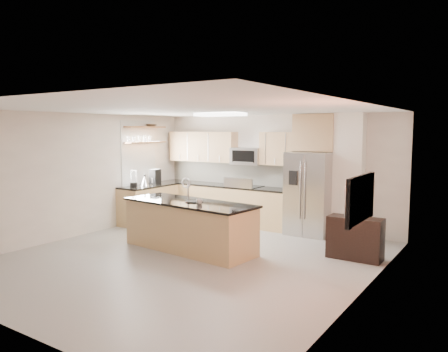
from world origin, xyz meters
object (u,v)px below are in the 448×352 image
Objects in this scene: blender at (134,180)px; television at (352,198)px; range at (244,205)px; island at (189,225)px; microwave at (247,156)px; refrigerator at (310,193)px; coffee_maker at (155,177)px; credenza at (355,238)px; bowl at (151,125)px; flower_vase at (359,197)px; cup at (199,202)px; platter at (194,201)px; kettle at (145,181)px.

television reaches higher than blender.
island is at bearing -84.01° from range.
television is (3.51, -3.24, -0.28)m from microwave.
refrigerator is 0.65× the size of island.
island is 7.48× the size of coffee_maker.
bowl is at bearing 173.60° from credenza.
microwave is 2.72m from blender.
bowl is 0.47× the size of flower_vase.
flower_vase reaches higher than coffee_maker.
island reaches higher than coffee_maker.
cup is at bearing -33.33° from coffee_maker.
coffee_maker is 1.30m from bowl.
flower_vase is at bearing 2.46° from blender.
platter is 0.97× the size of bowl.
kettle is at bearing 80.98° from blender.
microwave is 2.23× the size of bowl.
platter is 1.21× the size of kettle.
coffee_maker reaches higher than range.
coffee_maker is (-2.45, 1.62, 0.17)m from platter.
refrigerator is at bearing 9.94° from bowl.
credenza is (3.04, -1.33, -0.10)m from range.
platter is at bearing 77.52° from television.
credenza is (3.04, -1.45, -1.26)m from microwave.
refrigerator is at bearing 61.21° from platter.
flower_vase is (5.11, -0.09, 0.06)m from kettle.
television is at bearing -22.53° from bowl.
platter is at bearing 148.94° from cup.
flower_vase is (3.08, -1.45, -0.53)m from microwave.
platter is 0.90× the size of coffee_maker.
blender is (-5.11, -0.22, 0.72)m from credenza.
refrigerator is 5.23× the size of bowl.
platter is 0.31× the size of television.
coffee_maker is (-5.13, 0.53, 0.72)m from credenza.
microwave is 2.82m from cup.
island is 2.94× the size of credenza.
microwave is at bearing 102.08° from cup.
microwave is 0.28× the size of island.
platter is 2.94m from flower_vase.
flower_vase reaches higher than blender.
refrigerator is 6.52× the size of kettle.
island reaches higher than blender.
cup is at bearing -77.35° from range.
coffee_maker is at bearing -168.65° from refrigerator.
range is at bearing 48.36° from television.
bowl is at bearing 147.14° from cup.
range is 2.45m from island.
microwave is at bearing 174.14° from refrigerator.
refrigerator is at bearing -1.60° from range.
blender is at bearing -143.21° from range.
bowl reaches higher than flower_vase.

